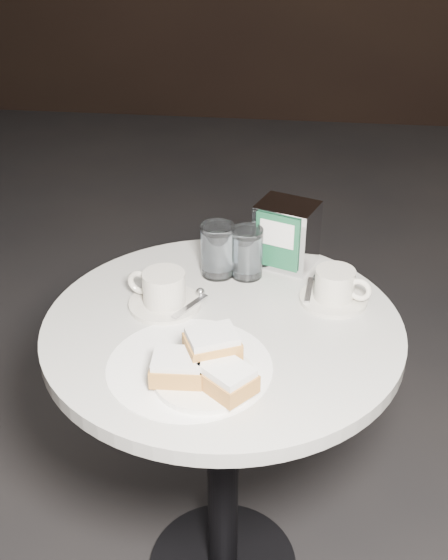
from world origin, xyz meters
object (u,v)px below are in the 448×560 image
(beignet_plate, at_px, (205,368))
(coffee_cup_right, at_px, (335,288))
(napkin_dispenser, at_px, (286,234))
(cafe_table, at_px, (223,401))
(water_glass_right, at_px, (247,253))
(water_glass_left, at_px, (218,251))
(coffee_cup_left, at_px, (164,292))

(beignet_plate, bearing_deg, coffee_cup_right, 52.24)
(beignet_plate, height_order, napkin_dispenser, napkin_dispenser)
(napkin_dispenser, bearing_deg, cafe_table, -93.51)
(coffee_cup_right, distance_m, water_glass_right, 0.20)
(water_glass_left, xyz_separation_m, napkin_dispenser, (0.14, 0.06, 0.02))
(coffee_cup_left, bearing_deg, water_glass_right, 57.52)
(cafe_table, distance_m, coffee_cup_right, 0.33)
(coffee_cup_left, bearing_deg, cafe_table, -5.43)
(cafe_table, relative_size, beignet_plate, 3.42)
(water_glass_left, distance_m, water_glass_right, 0.06)
(cafe_table, xyz_separation_m, water_glass_left, (-0.03, 0.19, 0.25))
(beignet_plate, relative_size, water_glass_right, 1.98)
(water_glass_left, bearing_deg, water_glass_right, 1.07)
(cafe_table, height_order, coffee_cup_right, coffee_cup_right)
(coffee_cup_left, distance_m, coffee_cup_right, 0.34)
(napkin_dispenser, bearing_deg, water_glass_right, -122.10)
(coffee_cup_right, bearing_deg, coffee_cup_left, -150.99)
(coffee_cup_left, xyz_separation_m, napkin_dispenser, (0.23, 0.20, 0.04))
(cafe_table, xyz_separation_m, napkin_dispenser, (0.11, 0.25, 0.27))
(cafe_table, height_order, beignet_plate, beignet_plate)
(water_glass_right, xyz_separation_m, napkin_dispenser, (0.08, 0.06, 0.02))
(water_glass_left, bearing_deg, coffee_cup_right, -18.05)
(coffee_cup_right, relative_size, napkin_dispenser, 1.18)
(cafe_table, height_order, coffee_cup_left, coffee_cup_left)
(cafe_table, bearing_deg, napkin_dispenser, 66.21)
(water_glass_right, bearing_deg, cafe_table, -98.95)
(cafe_table, distance_m, napkin_dispenser, 0.38)
(coffee_cup_right, distance_m, napkin_dispenser, 0.18)
(coffee_cup_right, xyz_separation_m, napkin_dispenser, (-0.11, 0.14, 0.04))
(cafe_table, xyz_separation_m, coffee_cup_right, (0.22, 0.10, 0.23))
(cafe_table, xyz_separation_m, water_glass_right, (0.03, 0.19, 0.25))
(water_glass_left, bearing_deg, coffee_cup_left, -123.28)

